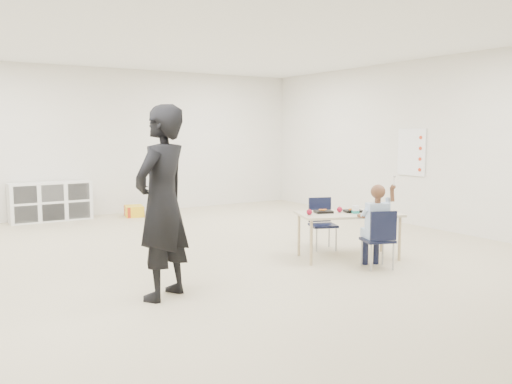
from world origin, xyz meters
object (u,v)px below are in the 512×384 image
chair_near (378,239)px  cubby_shelf (51,201)px  table (348,235)px  child (378,222)px  adult (162,203)px

chair_near → cubby_shelf: bearing=134.7°
table → child: size_ratio=1.28×
chair_near → cubby_shelf: 6.12m
table → cubby_shelf: bearing=137.4°
chair_near → child: 0.20m
table → cubby_shelf: 5.63m
chair_near → child: size_ratio=0.63×
cubby_shelf → adult: bearing=-90.3°
table → cubby_shelf: (-2.60, 5.00, 0.05)m
child → cubby_shelf: (-2.56, 5.56, -0.20)m
table → adult: bearing=-153.9°
table → cubby_shelf: size_ratio=1.01×
cubby_shelf → child: bearing=-65.3°
cubby_shelf → adult: (-0.03, -5.28, 0.58)m
table → chair_near: chair_near is taller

